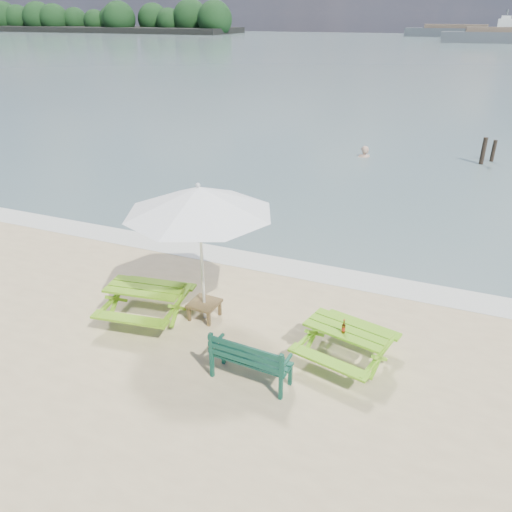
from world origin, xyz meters
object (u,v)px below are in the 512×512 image
at_px(park_bench, 251,368).
at_px(patio_umbrella, 199,200).
at_px(picnic_table_right, 346,345).
at_px(side_table, 205,310).
at_px(beer_bottle, 343,328).
at_px(swimmer, 363,167).
at_px(picnic_table_left, 147,303).

bearing_deg(park_bench, patio_umbrella, 138.77).
relative_size(park_bench, patio_umbrella, 0.47).
distance_m(picnic_table_right, side_table, 2.95).
height_order(patio_umbrella, beer_bottle, patio_umbrella).
distance_m(picnic_table_right, swimmer, 14.26).
bearing_deg(beer_bottle, side_table, 171.32).
height_order(picnic_table_left, patio_umbrella, patio_umbrella).
distance_m(side_table, patio_umbrella, 2.32).
bearing_deg(park_bench, side_table, 138.77).
bearing_deg(beer_bottle, picnic_table_right, 74.88).
relative_size(side_table, swimmer, 0.32).
relative_size(patio_umbrella, beer_bottle, 11.51).
distance_m(park_bench, patio_umbrella, 3.09).
bearing_deg(picnic_table_right, park_bench, -140.13).
xyz_separation_m(picnic_table_right, park_bench, (-1.33, -1.11, -0.07)).
xyz_separation_m(picnic_table_right, beer_bottle, (-0.04, -0.15, 0.44)).
xyz_separation_m(side_table, swimmer, (0.47, 13.74, -0.63)).
xyz_separation_m(picnic_table_left, side_table, (1.06, 0.45, -0.16)).
xyz_separation_m(picnic_table_left, beer_bottle, (3.95, 0.01, 0.42)).
distance_m(picnic_table_right, patio_umbrella, 3.66).
relative_size(picnic_table_right, patio_umbrella, 0.64).
height_order(side_table, patio_umbrella, patio_umbrella).
xyz_separation_m(picnic_table_right, patio_umbrella, (-2.93, 0.29, 2.18)).
bearing_deg(beer_bottle, park_bench, -143.39).
bearing_deg(picnic_table_left, patio_umbrella, 22.91).
relative_size(picnic_table_right, park_bench, 1.35).
bearing_deg(picnic_table_right, side_table, 174.40).
height_order(picnic_table_right, park_bench, park_bench).
height_order(picnic_table_left, side_table, picnic_table_left).
relative_size(side_table, patio_umbrella, 0.20).
xyz_separation_m(picnic_table_left, park_bench, (2.65, -0.95, -0.09)).
height_order(park_bench, swimmer, park_bench).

